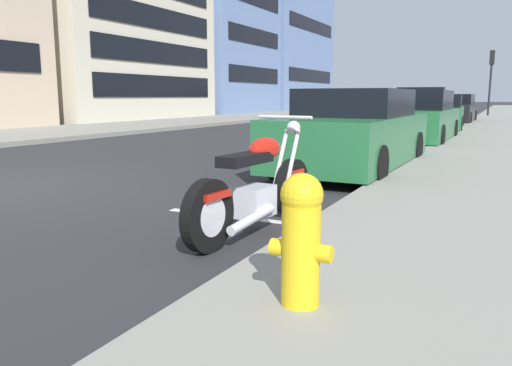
% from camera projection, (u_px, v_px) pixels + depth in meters
% --- Properties ---
extents(sidewalk_far_curb, '(120.00, 5.00, 0.14)m').
position_uv_depth(sidewalk_far_curb, '(130.00, 126.00, 21.17)').
color(sidewalk_far_curb, gray).
rests_on(sidewalk_far_curb, ground).
extents(parking_stall_stripe, '(0.12, 2.20, 0.01)m').
position_uv_depth(parking_stall_stripe, '(256.00, 219.00, 5.46)').
color(parking_stall_stripe, silver).
rests_on(parking_stall_stripe, ground).
extents(parked_motorcycle, '(2.20, 0.62, 1.11)m').
position_uv_depth(parked_motorcycle, '(257.00, 188.00, 4.93)').
color(parked_motorcycle, black).
rests_on(parked_motorcycle, ground).
extents(parked_car_far_down_curb, '(4.64, 1.89, 1.44)m').
position_uv_depth(parked_car_far_down_curb, '(354.00, 132.00, 9.03)').
color(parked_car_far_down_curb, '#236638').
rests_on(parked_car_far_down_curb, ground).
extents(parked_car_at_intersection, '(4.71, 1.94, 1.47)m').
position_uv_depth(parked_car_at_intersection, '(417.00, 118.00, 14.31)').
color(parked_car_at_intersection, '#236638').
rests_on(parked_car_at_intersection, ground).
extents(parked_car_second_in_row, '(4.79, 2.11, 1.37)m').
position_uv_depth(parked_car_second_in_row, '(437.00, 113.00, 19.41)').
color(parked_car_second_in_row, '#236638').
rests_on(parked_car_second_in_row, ground).
extents(parked_car_across_street, '(4.73, 1.97, 1.42)m').
position_uv_depth(parked_car_across_street, '(453.00, 110.00, 24.50)').
color(parked_car_across_street, black).
rests_on(parked_car_across_street, ground).
extents(crossing_truck, '(2.20, 4.98, 2.01)m').
position_uv_depth(crossing_truck, '(421.00, 100.00, 40.21)').
color(crossing_truck, black).
rests_on(crossing_truck, ground).
extents(fire_hydrant, '(0.24, 0.36, 0.76)m').
position_uv_depth(fire_hydrant, '(301.00, 236.00, 2.83)').
color(fire_hydrant, gold).
rests_on(fire_hydrant, sidewalk_near_curb).
extents(traffic_signal_near_corner, '(0.36, 0.28, 3.94)m').
position_uv_depth(traffic_signal_near_corner, '(491.00, 69.00, 31.09)').
color(traffic_signal_near_corner, black).
rests_on(traffic_signal_near_corner, sidewalk_near_curb).
extents(townhouse_corner_block, '(11.40, 10.86, 8.30)m').
position_uv_depth(townhouse_corner_block, '(79.00, 45.00, 28.38)').
color(townhouse_corner_block, beige).
rests_on(townhouse_corner_block, ground).
extents(townhouse_behind_pole, '(9.28, 9.91, 12.89)m').
position_uv_depth(townhouse_behind_pole, '(196.00, 27.00, 37.86)').
color(townhouse_behind_pole, '#6B84B2').
rests_on(townhouse_behind_pole, ground).
extents(townhouse_mid_block, '(12.88, 8.81, 14.43)m').
position_uv_depth(townhouse_mid_block, '(268.00, 33.00, 47.87)').
color(townhouse_mid_block, '#6B84B2').
rests_on(townhouse_mid_block, ground).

